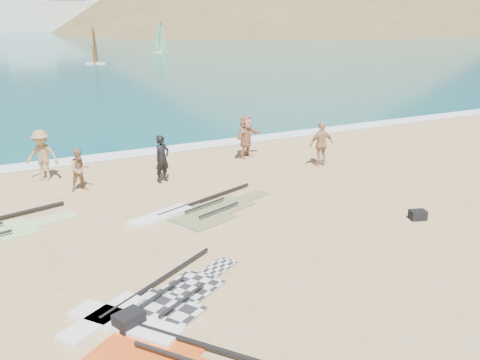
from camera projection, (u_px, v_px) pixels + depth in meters
name	position (u px, v px, depth m)	size (l,w,h in m)	color
ground	(282.00, 263.00, 13.87)	(300.00, 300.00, 0.00)	tan
surf_line	(142.00, 153.00, 24.30)	(300.00, 1.20, 0.04)	white
headland_main	(300.00, 29.00, 160.74)	(143.00, 143.00, 45.00)	olive
headland_minor	(370.00, 26.00, 184.28)	(70.00, 70.00, 28.00)	olive
rig_grey	(147.00, 304.00, 11.87)	(4.79, 3.47, 0.19)	#27272A
rig_orange	(194.00, 211.00, 17.28)	(5.33, 3.15, 0.20)	orange
rig_red	(160.00, 353.00, 10.19)	(4.54, 5.73, 0.20)	#D84214
gear_bag_near	(129.00, 321.00, 10.99)	(0.58, 0.43, 0.37)	black
gear_bag_far	(418.00, 215.00, 16.68)	(0.50, 0.35, 0.30)	black
person_wetsuit	(162.00, 159.00, 20.07)	(0.66, 0.43, 1.81)	black
beachgoer_left	(80.00, 170.00, 19.19)	(0.75, 0.59, 1.55)	#A17555
beachgoer_mid	(42.00, 155.00, 20.23)	(1.28, 0.73, 1.98)	#9B7653
beachgoer_back	(321.00, 144.00, 22.11)	(1.09, 0.45, 1.86)	tan
beachgoer_right	(246.00, 136.00, 23.39)	(1.76, 0.56, 1.89)	tan
windsurfer_centre	(95.00, 53.00, 61.95)	(2.37, 2.60, 4.20)	white
windsurfer_right	(160.00, 44.00, 77.39)	(2.47, 2.76, 4.35)	white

